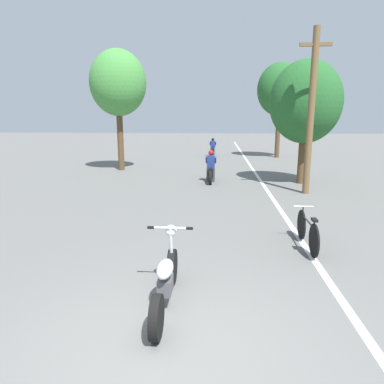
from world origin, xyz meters
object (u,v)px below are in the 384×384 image
roadside_tree_right_near (306,102)px  motorcycle_rider_lead (211,170)px  utility_pole (311,111)px  roadside_tree_right_far (280,90)px  motorcycle_foreground (166,279)px  motorcycle_rider_far (213,149)px  bicycle_parked (307,231)px  roadside_tree_left (118,84)px

roadside_tree_right_near → motorcycle_rider_lead: roadside_tree_right_near is taller
utility_pole → roadside_tree_right_near: bearing=82.1°
utility_pole → roadside_tree_right_far: 12.19m
motorcycle_foreground → motorcycle_rider_lead: motorcycle_rider_lead is taller
motorcycle_rider_far → bicycle_parked: 18.13m
roadside_tree_right_far → roadside_tree_left: bearing=-144.5°
roadside_tree_right_near → motorcycle_rider_lead: size_ratio=2.59×
roadside_tree_left → motorcycle_foreground: bearing=-71.7°
roadside_tree_right_near → roadside_tree_left: roadside_tree_left is taller
motorcycle_rider_far → utility_pole: bearing=-73.5°
motorcycle_foreground → roadside_tree_left: bearing=108.3°
utility_pole → bicycle_parked: utility_pole is taller
roadside_tree_left → motorcycle_rider_lead: size_ratio=3.15×
bicycle_parked → roadside_tree_left: bearing=123.3°
utility_pole → roadside_tree_right_near: utility_pole is taller
roadside_tree_left → motorcycle_rider_lead: 7.07m
motorcycle_foreground → motorcycle_rider_lead: (0.47, 10.33, 0.11)m
utility_pole → motorcycle_foreground: size_ratio=2.76×
motorcycle_foreground → motorcycle_rider_far: (0.41, 20.54, 0.09)m
utility_pole → roadside_tree_right_near: size_ratio=1.14×
roadside_tree_right_far → bicycle_parked: (-2.27, -17.66, -4.29)m
utility_pole → motorcycle_foreground: utility_pole is taller
utility_pole → motorcycle_rider_far: size_ratio=2.77×
utility_pole → motorcycle_rider_far: 13.14m
motorcycle_rider_far → bicycle_parked: (2.32, -17.99, -0.13)m
roadside_tree_right_near → motorcycle_rider_far: 11.41m
motorcycle_foreground → motorcycle_rider_far: size_ratio=1.00×
motorcycle_foreground → bicycle_parked: motorcycle_foreground is taller
utility_pole → motorcycle_foreground: bearing=-116.5°
roadside_tree_right_near → motorcycle_rider_lead: bearing=178.7°
utility_pole → roadside_tree_left: (-8.53, 5.30, 1.50)m
roadside_tree_right_near → bicycle_parked: 8.42m
motorcycle_rider_lead → roadside_tree_right_far: bearing=65.4°
utility_pole → motorcycle_rider_far: (-3.67, 12.37, -2.51)m
motorcycle_rider_lead → motorcycle_rider_far: bearing=90.3°
roadside_tree_left → motorcycle_rider_lead: bearing=-32.5°
roadside_tree_right_far → motorcycle_rider_far: 6.20m
motorcycle_rider_far → motorcycle_rider_lead: bearing=-89.7°
utility_pole → motorcycle_rider_lead: size_ratio=2.96×
roadside_tree_right_near → motorcycle_foreground: roadside_tree_right_near is taller
utility_pole → roadside_tree_right_far: size_ratio=0.90×
motorcycle_foreground → motorcycle_rider_far: bearing=88.9°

